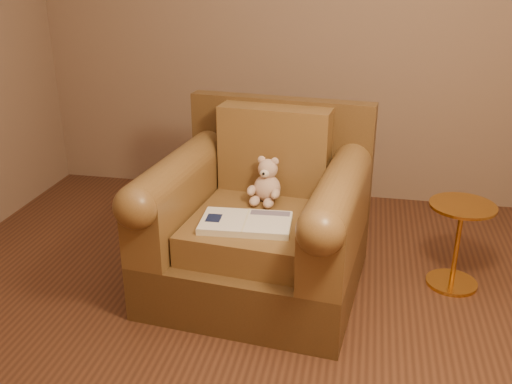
# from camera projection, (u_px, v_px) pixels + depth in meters

# --- Properties ---
(floor) EXTENTS (4.00, 4.00, 0.00)m
(floor) POSITION_uv_depth(u_px,v_px,m) (251.00, 350.00, 2.69)
(floor) COLOR #502C1B
(floor) RESTS_ON ground
(armchair) EXTENTS (1.18, 1.13, 0.97)m
(armchair) POSITION_uv_depth(u_px,v_px,m) (260.00, 222.00, 3.11)
(armchair) COLOR #54381C
(armchair) RESTS_ON floor
(teddy_bear) EXTENTS (0.19, 0.21, 0.26)m
(teddy_bear) POSITION_uv_depth(u_px,v_px,m) (266.00, 185.00, 3.12)
(teddy_bear) COLOR #CFA991
(teddy_bear) RESTS_ON armchair
(guidebook) EXTENTS (0.47, 0.30, 0.04)m
(guidebook) POSITION_uv_depth(u_px,v_px,m) (246.00, 223.00, 2.86)
(guidebook) COLOR beige
(guidebook) RESTS_ON armchair
(side_table) EXTENTS (0.35, 0.35, 0.49)m
(side_table) POSITION_uv_depth(u_px,v_px,m) (457.00, 242.00, 3.13)
(side_table) COLOR gold
(side_table) RESTS_ON floor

